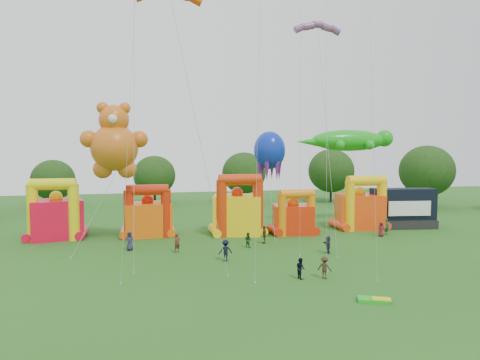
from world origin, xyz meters
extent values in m
plane|color=#225919|center=(0.00, 0.00, 0.00)|extent=(160.00, 160.00, 0.00)
cylinder|color=#352314|center=(37.98, 43.83, 1.86)|extent=(0.44, 0.44, 3.72)
ellipsoid|color=#1B3A11|center=(37.98, 43.83, 6.41)|extent=(9.30, 9.30, 8.89)
cylinder|color=#352314|center=(24.92, 54.57, 1.75)|extent=(0.44, 0.44, 3.51)
ellipsoid|color=#1B3A11|center=(24.92, 54.57, 6.04)|extent=(8.77, 8.78, 8.39)
cylinder|color=#352314|center=(8.11, 56.41, 1.65)|extent=(0.44, 0.44, 3.30)
ellipsoid|color=#1B3A11|center=(8.11, 56.41, 5.68)|extent=(8.25, 8.25, 7.88)
cylinder|color=#352314|center=(-8.40, 58.39, 1.55)|extent=(0.44, 0.44, 3.09)
ellipsoid|color=#1B3A11|center=(-8.40, 58.39, 5.32)|extent=(7.73, 7.72, 7.38)
cylinder|color=#352314|center=(-25.34, 55.48, 1.44)|extent=(0.44, 0.44, 2.88)
ellipsoid|color=#1B3A11|center=(-25.34, 55.48, 4.96)|extent=(7.20, 7.20, 6.88)
cube|color=red|center=(-19.77, 29.28, 2.20)|extent=(6.32, 5.54, 4.40)
cylinder|color=yellow|center=(-21.89, 27.71, 3.14)|extent=(1.19, 1.19, 6.29)
cylinder|color=yellow|center=(-17.66, 27.71, 3.14)|extent=(1.19, 1.19, 6.29)
cylinder|color=yellow|center=(-19.77, 27.71, 6.29)|extent=(4.83, 1.25, 1.25)
sphere|color=yellow|center=(-19.77, 29.28, 4.70)|extent=(1.40, 1.40, 1.40)
cube|color=#F35D0D|center=(-9.67, 28.86, 1.92)|extent=(5.61, 4.64, 3.85)
cylinder|color=red|center=(-11.73, 27.32, 2.75)|extent=(1.16, 1.16, 5.50)
cylinder|color=red|center=(-7.61, 27.32, 2.75)|extent=(1.16, 1.16, 5.50)
cylinder|color=red|center=(-9.67, 27.32, 5.50)|extent=(4.70, 1.22, 1.22)
sphere|color=red|center=(-9.67, 28.86, 4.15)|extent=(1.40, 1.40, 1.40)
cube|color=yellow|center=(0.76, 27.50, 2.31)|extent=(6.36, 5.53, 4.63)
cylinder|color=red|center=(-1.39, 25.90, 3.31)|extent=(1.21, 1.21, 6.61)
cylinder|color=red|center=(2.91, 25.90, 3.31)|extent=(1.21, 1.21, 6.61)
cylinder|color=red|center=(0.76, 25.90, 6.61)|extent=(4.90, 1.27, 1.27)
sphere|color=red|center=(0.76, 27.50, 4.93)|extent=(1.40, 1.40, 1.40)
cube|color=red|center=(7.33, 26.27, 1.72)|extent=(5.13, 4.40, 3.44)
cylinder|color=orange|center=(5.56, 24.95, 2.46)|extent=(1.00, 1.00, 4.92)
cylinder|color=orange|center=(9.11, 24.95, 2.46)|extent=(1.00, 1.00, 4.92)
cylinder|color=orange|center=(7.33, 24.95, 4.92)|extent=(4.05, 1.05, 1.05)
sphere|color=orange|center=(7.33, 26.27, 3.74)|extent=(1.40, 1.40, 1.40)
cube|color=#FF430D|center=(16.83, 27.82, 2.18)|extent=(6.42, 5.59, 4.36)
cylinder|color=yellow|center=(14.67, 26.21, 3.11)|extent=(1.22, 1.22, 6.22)
cylinder|color=yellow|center=(19.00, 26.21, 3.11)|extent=(1.22, 1.22, 6.22)
cylinder|color=yellow|center=(16.83, 26.21, 6.22)|extent=(4.94, 1.28, 1.28)
sphere|color=yellow|center=(16.83, 27.82, 4.66)|extent=(1.40, 1.40, 1.40)
cube|color=black|center=(22.50, 26.88, 0.55)|extent=(8.26, 3.97, 1.10)
cube|color=black|center=(22.50, 27.08, 3.08)|extent=(8.21, 3.59, 3.97)
cube|color=white|center=(22.50, 25.54, 2.69)|extent=(5.44, 0.78, 1.87)
cylinder|color=black|center=(19.33, 25.69, 0.40)|extent=(0.30, 0.90, 0.90)
cylinder|color=black|center=(25.68, 25.69, 0.40)|extent=(0.30, 0.90, 0.90)
sphere|color=#CD6016|center=(-13.02, 25.37, 10.26)|extent=(4.97, 4.97, 4.97)
sphere|color=#CD6016|center=(-13.02, 25.37, 13.20)|extent=(3.16, 3.16, 3.16)
sphere|color=#CD6016|center=(-14.15, 25.37, 14.44)|extent=(1.24, 1.24, 1.24)
sphere|color=#CD6016|center=(-11.89, 25.37, 14.44)|extent=(1.24, 1.24, 1.24)
sphere|color=#CD6016|center=(-15.61, 25.37, 11.17)|extent=(1.81, 1.81, 1.81)
sphere|color=#CD6016|center=(-10.42, 25.37, 11.17)|extent=(1.81, 1.81, 1.81)
sphere|color=#CD6016|center=(-14.26, 25.37, 8.00)|extent=(2.03, 2.03, 2.03)
sphere|color=#CD6016|center=(-11.77, 25.37, 8.00)|extent=(2.03, 2.03, 2.03)
sphere|color=white|center=(-13.02, 23.84, 13.20)|extent=(0.90, 0.90, 0.90)
ellipsoid|color=#18A517|center=(16.92, 31.19, 11.30)|extent=(10.70, 3.34, 2.84)
sphere|color=#18A517|center=(22.15, 31.19, 11.61)|extent=(2.30, 2.30, 2.30)
cone|color=#18A517|center=(11.49, 31.19, 11.09)|extent=(4.18, 1.67, 1.67)
sphere|color=#18A517|center=(19.01, 32.86, 10.67)|extent=(1.25, 1.25, 1.25)
sphere|color=#18A517|center=(19.01, 29.51, 10.67)|extent=(1.25, 1.25, 1.25)
sphere|color=#18A517|center=(14.83, 32.86, 10.67)|extent=(1.25, 1.25, 1.25)
sphere|color=#18A517|center=(14.83, 29.51, 10.67)|extent=(1.25, 1.25, 1.25)
ellipsoid|color=#0B29AA|center=(6.24, 32.66, 9.97)|extent=(4.19, 4.19, 5.02)
cone|color=#591E8C|center=(7.60, 32.66, 7.67)|extent=(0.94, 0.94, 3.35)
cone|color=#591E8C|center=(6.92, 33.83, 7.67)|extent=(0.94, 0.94, 3.35)
cone|color=#591E8C|center=(5.56, 33.83, 7.67)|extent=(0.94, 0.94, 3.35)
cone|color=#591E8C|center=(4.88, 32.66, 7.67)|extent=(0.94, 0.94, 3.35)
cone|color=#591E8C|center=(5.56, 31.48, 7.67)|extent=(0.94, 0.94, 3.35)
cone|color=#591E8C|center=(6.92, 31.48, 7.67)|extent=(0.94, 0.94, 3.35)
cube|color=green|center=(4.84, 3.08, 0.12)|extent=(2.23, 1.70, 0.24)
cube|color=yellow|center=(5.24, 2.78, 0.26)|extent=(1.34, 1.02, 0.10)
imported|color=#29253E|center=(-11.46, 21.44, 0.95)|extent=(1.03, 0.78, 1.90)
imported|color=#5D261A|center=(-6.88, 19.60, 0.94)|extent=(0.82, 0.76, 1.87)
imported|color=#1A411E|center=(0.37, 20.21, 0.78)|extent=(0.95, 0.96, 1.56)
imported|color=black|center=(-2.85, 15.37, 0.97)|extent=(1.28, 0.77, 1.94)
imported|color=#3F2D19|center=(2.53, 21.73, 0.94)|extent=(0.81, 1.19, 1.87)
imported|color=#27253E|center=(7.38, 16.13, 0.85)|extent=(0.59, 1.61, 1.71)
imported|color=maroon|center=(16.74, 22.36, 0.84)|extent=(0.94, 0.75, 1.68)
imported|color=#1B4425|center=(17.99, 23.25, 0.95)|extent=(0.83, 0.74, 1.90)
imported|color=black|center=(1.94, 8.99, 0.81)|extent=(0.72, 0.87, 1.62)
imported|color=#372516|center=(3.76, 8.56, 0.88)|extent=(1.28, 1.23, 1.75)
camera|label=1|loc=(-9.58, -21.98, 9.99)|focal=32.00mm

